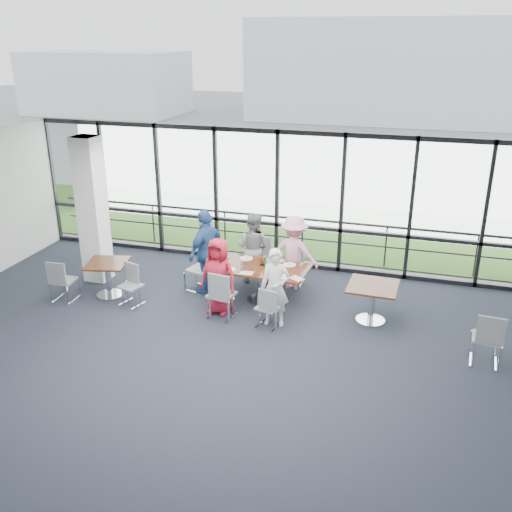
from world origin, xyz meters
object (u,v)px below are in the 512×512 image
(side_table_right, at_px, (373,291))
(diner_far_right, at_px, (294,253))
(chair_main_nr, at_px, (268,307))
(diner_end, at_px, (207,251))
(side_table_left, at_px, (107,268))
(chair_main_nl, at_px, (221,295))
(chair_main_fr, at_px, (292,266))
(chair_spare_la, at_px, (64,280))
(chair_main_fl, at_px, (257,260))
(chair_spare_r, at_px, (487,338))
(diner_near_right, at_px, (275,288))
(chair_spare_lb, at_px, (130,286))
(chair_main_end, at_px, (200,269))
(diner_near_left, at_px, (219,276))
(diner_far_left, at_px, (253,248))
(structural_column, at_px, (92,210))
(main_table, at_px, (260,272))

(side_table_right, bearing_deg, diner_far_right, 149.23)
(diner_far_right, relative_size, chair_main_nr, 2.00)
(diner_far_right, distance_m, diner_end, 1.85)
(side_table_right, distance_m, diner_far_right, 2.08)
(side_table_left, bearing_deg, chair_main_nl, -5.26)
(chair_main_fr, bearing_deg, chair_main_nr, 91.10)
(chair_main_nr, bearing_deg, chair_spare_la, -165.21)
(chair_main_fl, height_order, chair_spare_r, chair_spare_r)
(diner_near_right, bearing_deg, chair_spare_lb, 176.45)
(diner_end, xyz_separation_m, chair_main_fr, (1.67, 0.80, -0.45))
(chair_main_end, height_order, chair_spare_lb, chair_main_end)
(diner_near_left, height_order, diner_near_right, diner_near_left)
(diner_near_left, relative_size, chair_main_end, 1.59)
(diner_far_left, xyz_separation_m, diner_far_right, (0.94, -0.08, 0.02))
(structural_column, distance_m, main_table, 3.92)
(diner_near_left, xyz_separation_m, chair_spare_lb, (-1.82, -0.24, -0.36))
(diner_end, xyz_separation_m, chair_spare_r, (5.49, -1.35, -0.43))
(diner_near_right, distance_m, chair_main_nl, 1.09)
(diner_far_left, height_order, chair_spare_r, diner_far_left)
(diner_end, height_order, chair_spare_la, diner_end)
(chair_main_fr, bearing_deg, chair_spare_la, 26.71)
(diner_near_left, bearing_deg, chair_spare_la, -165.00)
(chair_main_fr, relative_size, chair_main_end, 0.95)
(chair_main_end, height_order, chair_spare_la, chair_main_end)
(side_table_right, distance_m, chair_main_fl, 2.98)
(diner_far_right, xyz_separation_m, chair_spare_r, (3.77, -2.03, -0.34))
(structural_column, bearing_deg, chair_main_end, 1.82)
(chair_spare_lb, bearing_deg, chair_spare_r, -166.94)
(diner_near_right, height_order, chair_spare_la, diner_near_right)
(side_table_left, distance_m, diner_end, 2.09)
(chair_main_nr, bearing_deg, chair_main_end, 160.99)
(chair_spare_lb, bearing_deg, chair_main_nr, -166.68)
(diner_far_right, xyz_separation_m, chair_spare_lb, (-2.96, -1.77, -0.40))
(main_table, relative_size, chair_main_fr, 2.19)
(side_table_right, bearing_deg, structural_column, 177.33)
(diner_far_right, height_order, chair_spare_lb, diner_far_right)
(diner_far_left, xyz_separation_m, chair_main_nr, (0.90, -1.95, -0.39))
(diner_near_right, xyz_separation_m, chair_main_nl, (-1.06, -0.04, -0.27))
(chair_spare_la, bearing_deg, diner_end, 22.29)
(side_table_left, relative_size, chair_main_nl, 1.01)
(diner_far_right, distance_m, chair_spare_r, 4.29)
(side_table_right, distance_m, diner_far_left, 2.96)
(diner_end, xyz_separation_m, chair_main_fl, (0.84, 0.92, -0.45))
(chair_main_fl, distance_m, chair_main_end, 1.37)
(side_table_right, height_order, diner_end, diner_end)
(structural_column, height_order, main_table, structural_column)
(diner_near_right, height_order, chair_spare_lb, diner_near_right)
(chair_main_end, distance_m, chair_spare_r, 5.80)
(side_table_left, distance_m, chair_main_fl, 3.25)
(diner_near_right, relative_size, chair_spare_r, 1.61)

